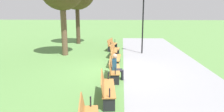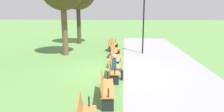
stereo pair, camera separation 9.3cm
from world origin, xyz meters
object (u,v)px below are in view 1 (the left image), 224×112
object	(u,v)px
lamp_post	(143,13)
bench_4	(106,87)
bench_1	(114,50)
bench_2	(115,57)
bench_0	(112,44)
person_seated	(116,66)
bench_3	(113,68)

from	to	relation	value
lamp_post	bench_4	bearing A→B (deg)	-13.95
bench_1	bench_2	distance (m)	2.31
bench_0	person_seated	bearing A→B (deg)	13.47
bench_3	lamp_post	size ratio (longest dim) A/B	0.43
bench_1	person_seated	world-z (taller)	person_seated
bench_4	person_seated	xyz separation A→B (m)	(-2.16, 0.29, 0.16)
bench_2	bench_1	bearing A→B (deg)	-174.71
bench_1	bench_3	world-z (taller)	same
person_seated	bench_4	bearing A→B (deg)	-9.39
bench_0	bench_1	xyz separation A→B (m)	(2.29, 0.28, 0.00)
bench_0	bench_2	size ratio (longest dim) A/B	1.02
bench_0	bench_4	xyz separation A→B (m)	(9.22, 0.28, 0.00)
bench_2	bench_3	size ratio (longest dim) A/B	1.00
bench_1	bench_3	xyz separation A→B (m)	(4.62, 0.14, 0.00)
bench_0	lamp_post	size ratio (longest dim) A/B	0.44
bench_2	person_seated	xyz separation A→B (m)	(2.46, 0.15, 0.16)
bench_4	person_seated	distance (m)	2.19
bench_2	bench_3	distance (m)	2.31
bench_2	bench_3	world-z (taller)	same
bench_2	lamp_post	world-z (taller)	lamp_post
bench_0	bench_4	world-z (taller)	same
bench_4	lamp_post	world-z (taller)	lamp_post
bench_2	person_seated	size ratio (longest dim) A/B	1.51
person_seated	lamp_post	size ratio (longest dim) A/B	0.29
bench_1	bench_4	distance (m)	6.93
bench_4	bench_0	bearing A→B (deg)	176.46
person_seated	bench_2	bearing A→B (deg)	-178.32
bench_0	bench_3	world-z (taller)	same
bench_0	bench_2	distance (m)	4.62
bench_0	lamp_post	distance (m)	3.52
bench_4	bench_2	bearing A→B (deg)	172.94
person_seated	lamp_post	xyz separation A→B (m)	(-5.90, 1.71, 2.25)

